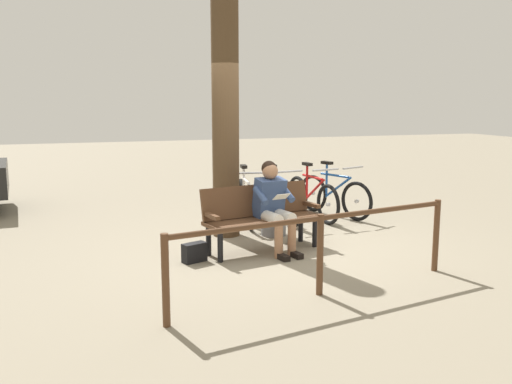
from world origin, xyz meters
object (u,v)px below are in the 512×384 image
at_px(handbag, 194,252).
at_px(bicycle_green, 276,200).
at_px(person_reading, 273,202).
at_px(bench, 260,213).
at_px(litter_bin, 274,209).
at_px(bicycle_black, 334,195).
at_px(bicycle_silver, 245,201).
at_px(tree_trunk, 225,122).
at_px(bicycle_orange, 312,198).

bearing_deg(handbag, bicycle_green, -134.20).
height_order(person_reading, bicycle_green, person_reading).
relative_size(person_reading, handbag, 4.00).
bearing_deg(bench, bicycle_green, -129.14).
distance_m(bench, bicycle_green, 1.77).
bearing_deg(person_reading, litter_bin, -122.13).
bearing_deg(bicycle_black, handbag, -76.67).
height_order(handbag, bicycle_silver, bicycle_silver).
bearing_deg(bicycle_black, bicycle_silver, -108.34).
relative_size(tree_trunk, bicycle_orange, 2.00).
bearing_deg(bicycle_silver, tree_trunk, -28.27).
distance_m(handbag, bicycle_orange, 3.07).
xyz_separation_m(litter_bin, bicycle_silver, (0.15, -0.90, -0.03)).
bearing_deg(tree_trunk, litter_bin, 161.11).
height_order(person_reading, tree_trunk, tree_trunk).
height_order(tree_trunk, bicycle_orange, tree_trunk).
relative_size(bench, bicycle_silver, 1.00).
distance_m(bicycle_black, bicycle_orange, 0.45).
distance_m(litter_bin, bicycle_orange, 1.35).
distance_m(person_reading, bicycle_black, 2.55).
height_order(tree_trunk, bicycle_silver, tree_trunk).
relative_size(bench, bicycle_orange, 0.99).
bearing_deg(bicycle_silver, bench, -1.57).
bearing_deg(tree_trunk, bicycle_green, -148.34).
height_order(litter_bin, bicycle_green, bicycle_green).
height_order(bicycle_green, bicycle_silver, same).
relative_size(handbag, tree_trunk, 0.09).
bearing_deg(bicycle_black, person_reading, -65.36).
xyz_separation_m(tree_trunk, bicycle_black, (-2.13, -0.73, -1.32)).
bearing_deg(handbag, tree_trunk, -122.04).
height_order(handbag, bicycle_black, bicycle_black).
bearing_deg(tree_trunk, bicycle_silver, -127.30).
bearing_deg(tree_trunk, person_reading, 107.99).
bearing_deg(bicycle_green, bicycle_black, 87.54).
height_order(bicycle_orange, bicycle_green, same).
bearing_deg(bicycle_silver, handbag, -24.97).
xyz_separation_m(bicycle_black, bicycle_green, (1.10, 0.09, 0.00)).
relative_size(bicycle_black, bicycle_silver, 0.96).
distance_m(bicycle_black, bicycle_green, 1.10).
bearing_deg(tree_trunk, bicycle_black, -161.21).
height_order(tree_trunk, bicycle_green, tree_trunk).
bearing_deg(bicycle_silver, bicycle_black, 101.06).
bearing_deg(bicycle_orange, handbag, -58.64).
bearing_deg(bicycle_green, litter_bin, -30.29).
xyz_separation_m(person_reading, handbag, (1.09, 0.13, -0.54)).
bearing_deg(handbag, bicycle_silver, -124.00).
height_order(handbag, bicycle_green, bicycle_green).
relative_size(handbag, bicycle_black, 0.19).
xyz_separation_m(handbag, litter_bin, (-1.41, -0.97, 0.27)).
distance_m(person_reading, tree_trunk, 1.51).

